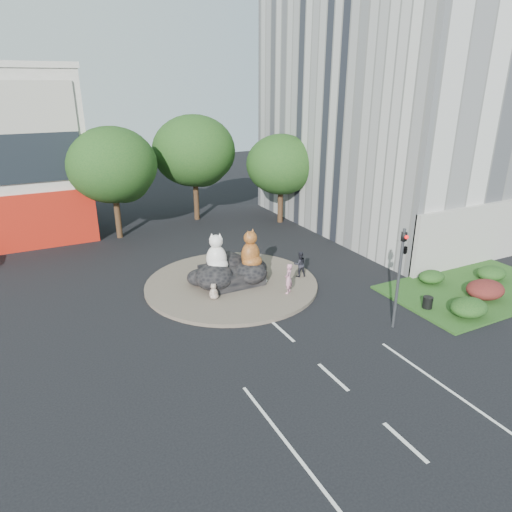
{
  "coord_description": "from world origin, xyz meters",
  "views": [
    {
      "loc": [
        -9.77,
        -12.33,
        11.11
      ],
      "look_at": [
        1.08,
        8.96,
        2.0
      ],
      "focal_mm": 32.0,
      "sensor_mm": 36.0,
      "label": 1
    }
  ],
  "objects": [
    {
      "name": "street_lamp",
      "position": [
        12.82,
        8.0,
        4.55
      ],
      "size": [
        2.34,
        0.22,
        8.06
      ],
      "color": "#595B60",
      "rests_on": "ground"
    },
    {
      "name": "kitten_white",
      "position": [
        1.58,
        9.03,
        0.61
      ],
      "size": [
        0.65,
        0.65,
        0.82
      ],
      "primitive_type": null,
      "rotation": [
        0.0,
        0.0,
        0.76
      ],
      "color": "silver",
      "rests_on": "roundabout_island"
    },
    {
      "name": "grass_verge",
      "position": [
        12.0,
        3.0,
        0.06
      ],
      "size": [
        10.0,
        6.0,
        0.12
      ],
      "primitive_type": "cube",
      "color": "#254B19",
      "rests_on": "ground"
    },
    {
      "name": "ground",
      "position": [
        0.0,
        0.0,
        0.0
      ],
      "size": [
        120.0,
        120.0,
        0.0
      ],
      "primitive_type": "plane",
      "color": "black",
      "rests_on": "ground"
    },
    {
      "name": "pedestrian_pink",
      "position": [
        2.21,
        7.27,
        1.05
      ],
      "size": [
        0.73,
        0.73,
        1.71
      ],
      "primitive_type": "imported",
      "rotation": [
        0.0,
        0.0,
        3.9
      ],
      "color": "#C88199",
      "rests_on": "roundabout_island"
    },
    {
      "name": "tree_mid",
      "position": [
        3.07,
        24.06,
        5.56
      ],
      "size": [
        6.84,
        6.84,
        8.76
      ],
      "color": "#382314",
      "rests_on": "ground"
    },
    {
      "name": "tree_left",
      "position": [
        -3.93,
        22.06,
        5.25
      ],
      "size": [
        6.46,
        6.46,
        8.27
      ],
      "color": "#382314",
      "rests_on": "ground"
    },
    {
      "name": "cat_tabby",
      "position": [
        1.08,
        9.65,
        2.23
      ],
      "size": [
        1.74,
        1.66,
        2.26
      ],
      "primitive_type": null,
      "rotation": [
        0.0,
        0.0,
        0.47
      ],
      "color": "#AE6B24",
      "rests_on": "rock_plinth"
    },
    {
      "name": "roundabout_island",
      "position": [
        0.0,
        10.0,
        0.1
      ],
      "size": [
        10.0,
        10.0,
        0.2
      ],
      "primitive_type": "cylinder",
      "color": "brown",
      "rests_on": "ground"
    },
    {
      "name": "hedge_near_green",
      "position": [
        9.0,
        1.0,
        0.57
      ],
      "size": [
        2.0,
        1.6,
        0.9
      ],
      "primitive_type": "ellipsoid",
      "color": "#123B15",
      "rests_on": "grass_verge"
    },
    {
      "name": "kitten_calico",
      "position": [
        -1.73,
        8.47,
        0.65
      ],
      "size": [
        0.66,
        0.61,
        0.9
      ],
      "primitive_type": null,
      "rotation": [
        0.0,
        0.0,
        -0.31
      ],
      "color": "silver",
      "rests_on": "roundabout_island"
    },
    {
      "name": "tree_right",
      "position": [
        9.07,
        20.06,
        4.63
      ],
      "size": [
        5.7,
        5.7,
        7.3
      ],
      "color": "#382314",
      "rests_on": "ground"
    },
    {
      "name": "hedge_red",
      "position": [
        11.5,
        2.0,
        0.61
      ],
      "size": [
        2.2,
        1.76,
        0.99
      ],
      "primitive_type": "ellipsoid",
      "color": "#491317",
      "rests_on": "grass_verge"
    },
    {
      "name": "traffic_light",
      "position": [
        5.1,
        2.0,
        3.62
      ],
      "size": [
        0.44,
        1.24,
        5.0
      ],
      "color": "#595B60",
      "rests_on": "ground"
    },
    {
      "name": "hedge_mid_green",
      "position": [
        14.0,
        3.5,
        0.53
      ],
      "size": [
        1.8,
        1.44,
        0.81
      ],
      "primitive_type": "ellipsoid",
      "color": "#123B15",
      "rests_on": "grass_verge"
    },
    {
      "name": "cat_white",
      "position": [
        -0.87,
        10.03,
        2.21
      ],
      "size": [
        1.71,
        1.63,
        2.23
      ],
      "primitive_type": null,
      "rotation": [
        0.0,
        0.0,
        -0.45
      ],
      "color": "silver",
      "rests_on": "rock_plinth"
    },
    {
      "name": "hedge_back_green",
      "position": [
        10.5,
        4.8,
        0.48
      ],
      "size": [
        1.6,
        1.28,
        0.72
      ],
      "primitive_type": "ellipsoid",
      "color": "#123B15",
      "rests_on": "grass_verge"
    },
    {
      "name": "rock_plinth",
      "position": [
        0.0,
        10.0,
        0.65
      ],
      "size": [
        3.2,
        2.6,
        0.9
      ],
      "primitive_type": null,
      "color": "black",
      "rests_on": "roundabout_island"
    },
    {
      "name": "litter_bin",
      "position": [
        7.83,
        2.55,
        0.43
      ],
      "size": [
        0.63,
        0.63,
        0.62
      ],
      "primitive_type": "cylinder",
      "rotation": [
        0.0,
        0.0,
        0.27
      ],
      "color": "black",
      "rests_on": "grass_verge"
    },
    {
      "name": "pedestrian_dark",
      "position": [
        4.0,
        8.94,
        0.98
      ],
      "size": [
        0.87,
        0.73,
        1.56
      ],
      "primitive_type": "imported",
      "rotation": [
        0.0,
        0.0,
        2.94
      ],
      "color": "black",
      "rests_on": "roundabout_island"
    }
  ]
}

